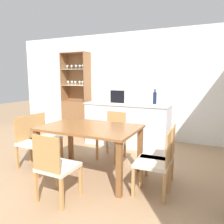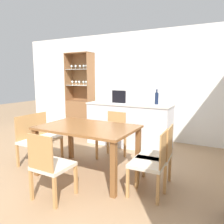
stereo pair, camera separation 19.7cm
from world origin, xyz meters
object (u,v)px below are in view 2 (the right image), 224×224
Objects in this scene: dining_table at (88,133)px; wine_bottle at (157,98)px; dining_chair_side_left_far at (44,136)px; display_cabinet at (81,109)px; dining_chair_head_near at (51,166)px; dining_chair_side_right_far at (157,156)px; dining_chair_side_left_near at (32,140)px; dining_chair_head_far at (112,135)px; microwave at (126,96)px; dining_chair_side_right_near at (151,163)px.

dining_table is 1.88m from wine_bottle.
dining_chair_side_left_far is 2.69× the size of wine_bottle.
dining_chair_head_near is at bearing -60.02° from display_cabinet.
dining_chair_side_right_far reaches higher than dining_table.
dining_chair_head_far is at bearing 131.32° from dining_chair_side_left_near.
display_cabinet is at bearing -158.35° from dining_chair_side_left_far.
dining_chair_head_near is 1.71× the size of microwave.
dining_chair_head_far is 1.71× the size of microwave.
wine_bottle is at bearing 10.43° from microwave.
display_cabinet is 2.31m from wine_bottle.
microwave is (-0.12, 1.63, 0.43)m from dining_table.
microwave is at bearing 151.73° from dining_chair_side_left_far.
dining_chair_side_right_far and dining_chair_head_far have the same top height.
wine_bottle is at bearing 73.14° from dining_table.
dining_chair_side_left_far is (0.00, 0.28, 0.00)m from dining_chair_side_left_near.
microwave reaches higher than dining_chair_side_right_near.
display_cabinet is 1.47× the size of dining_table.
dining_chair_head_near is at bearing 51.44° from dining_chair_side_left_far.
dining_chair_head_near is at bearing 92.96° from dining_chair_head_far.
display_cabinet is at bearing -35.52° from dining_chair_head_far.
dining_chair_side_left_near is at bearing 3.45° from dining_chair_side_left_far.
dining_chair_side_left_near is at bearing 44.94° from dining_chair_head_far.
dining_chair_head_near is 1.00× the size of dining_chair_head_far.
wine_bottle reaches higher than dining_chair_side_right_near.
dining_chair_head_near is 2.68m from wine_bottle.
display_cabinet reaches higher than wine_bottle.
dining_table is at bearing -106.86° from wine_bottle.
wine_bottle reaches higher than dining_chair_head_far.
dining_chair_side_left_far is 1.71× the size of microwave.
wine_bottle is (0.53, 1.75, 0.41)m from dining_table.
display_cabinet is at bearing 49.49° from dining_chair_side_right_far.
dining_table is at bearing 90.84° from dining_chair_head_near.
wine_bottle is (0.53, 0.96, 0.63)m from dining_chair_head_far.
dining_chair_side_left_near is at bearing 148.79° from dining_chair_head_near.
dining_chair_side_left_near is 1.00× the size of dining_chair_side_right_near.
display_cabinet is 4.29× the size of microwave.
dining_chair_side_right_near is at bearing 89.51° from dining_chair_side_left_near.
dining_chair_head_near is (1.04, -0.65, 0.00)m from dining_chair_side_left_near.
dining_chair_side_left_far is (-1.04, 0.14, -0.22)m from dining_table.
display_cabinet is 2.12m from dining_chair_side_left_far.
dining_chair_side_right_near is at bearing 141.13° from dining_chair_head_far.
dining_chair_side_left_near is 0.28m from dining_chair_side_left_far.
dining_chair_side_right_near is (2.74, -2.29, -0.19)m from display_cabinet.
dining_chair_side_right_far and dining_chair_side_right_near have the same top height.
dining_chair_side_right_near is (2.08, -0.28, 0.00)m from dining_chair_side_left_far.
dining_table is 4.58× the size of wine_bottle.
display_cabinet is 3.40m from dining_chair_head_near.
display_cabinet reaches higher than dining_chair_side_left_near.
dining_chair_side_right_near is (1.04, -0.14, -0.22)m from dining_table.
dining_chair_side_left_near is 1.00× the size of dining_chair_side_right_far.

